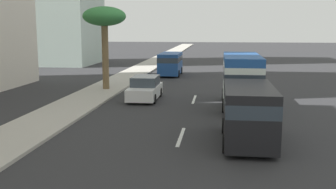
{
  "coord_description": "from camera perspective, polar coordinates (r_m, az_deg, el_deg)",
  "views": [
    {
      "loc": [
        -2.11,
        -1.65,
        4.9
      ],
      "look_at": [
        19.72,
        1.12,
        1.22
      ],
      "focal_mm": 43.33,
      "sensor_mm": 36.0,
      "label": 1
    }
  ],
  "objects": [
    {
      "name": "van_third",
      "position": [
        17.42,
        11.27,
        -2.26
      ],
      "size": [
        5.0,
        2.17,
        2.45
      ],
      "color": "black",
      "rests_on": "ground_plane"
    },
    {
      "name": "lane_stripe_mid",
      "position": [
        18.37,
        1.82,
        -5.95
      ],
      "size": [
        3.2,
        0.16,
        0.01
      ],
      "primitive_type": "cube",
      "color": "silver",
      "rests_on": "ground_plane"
    },
    {
      "name": "ground_plane",
      "position": [
        34.0,
        4.37,
        1.19
      ],
      "size": [
        198.0,
        198.0,
        0.0
      ],
      "primitive_type": "plane",
      "color": "#2D2D30"
    },
    {
      "name": "pedestrian_near_lamp",
      "position": [
        32.88,
        -8.73,
        2.76
      ],
      "size": [
        0.33,
        0.24,
        1.72
      ],
      "rotation": [
        0.0,
        0.0,
        0.07
      ],
      "color": "beige",
      "rests_on": "sidewalk_right"
    },
    {
      "name": "sidewalk_right",
      "position": [
        35.1,
        -7.55,
        1.52
      ],
      "size": [
        162.0,
        3.15,
        0.15
      ],
      "primitive_type": "cube",
      "color": "#B2ADA3",
      "rests_on": "ground_plane"
    },
    {
      "name": "car_fourth",
      "position": [
        27.52,
        -3.24,
        0.82
      ],
      "size": [
        4.32,
        1.89,
        1.59
      ],
      "rotation": [
        0.0,
        0.0,
        3.14
      ],
      "color": "white",
      "rests_on": "ground_plane"
    },
    {
      "name": "van_second",
      "position": [
        41.23,
        0.34,
        4.51
      ],
      "size": [
        5.0,
        2.15,
        2.28
      ],
      "rotation": [
        0.0,
        0.0,
        3.14
      ],
      "color": "#1E478C",
      "rests_on": "ground_plane"
    },
    {
      "name": "lane_stripe_far",
      "position": [
        27.72,
        3.7,
        -0.68
      ],
      "size": [
        3.2,
        0.16,
        0.01
      ],
      "primitive_type": "cube",
      "color": "silver",
      "rests_on": "ground_plane"
    },
    {
      "name": "palm_tree",
      "position": [
        31.49,
        -8.94,
        10.42
      ],
      "size": [
        3.27,
        3.27,
        6.28
      ],
      "color": "brown",
      "rests_on": "sidewalk_right"
    },
    {
      "name": "minibus_lead",
      "position": [
        25.25,
        10.28,
        2.2
      ],
      "size": [
        6.69,
        2.3,
        3.21
      ],
      "color": "silver",
      "rests_on": "ground_plane"
    }
  ]
}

